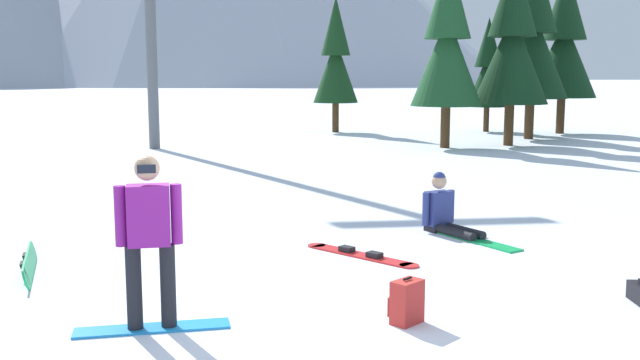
{
  "coord_description": "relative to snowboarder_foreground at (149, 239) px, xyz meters",
  "views": [
    {
      "loc": [
        -0.82,
        -6.96,
        2.45
      ],
      "look_at": [
        0.41,
        2.9,
        1.0
      ],
      "focal_mm": 40.36,
      "sensor_mm": 36.0,
      "label": 1
    }
  ],
  "objects": [
    {
      "name": "pine_tree_young",
      "position": [
        14.77,
        22.34,
        2.87
      ],
      "size": [
        2.81,
        2.81,
        6.92
      ],
      "color": "#472D19",
      "rests_on": "ground_plane"
    },
    {
      "name": "loose_snowboard_far_spare",
      "position": [
        2.52,
        2.58,
        -0.88
      ],
      "size": [
        1.42,
        1.61,
        0.09
      ],
      "color": "red",
      "rests_on": "ground_plane"
    },
    {
      "name": "loose_snowboard_near_left",
      "position": [
        -1.74,
        2.23,
        -0.77
      ],
      "size": [
        0.43,
        1.71,
        0.25
      ],
      "color": "#19B259",
      "rests_on": "ground_plane"
    },
    {
      "name": "pine_tree_leaning",
      "position": [
        8.08,
        16.99,
        2.62
      ],
      "size": [
        2.41,
        2.41,
        6.46
      ],
      "color": "#472D19",
      "rests_on": "ground_plane"
    },
    {
      "name": "snowboarder_midground",
      "position": [
        4.11,
        3.86,
        -0.58
      ],
      "size": [
        1.11,
        1.77,
        0.95
      ],
      "color": "black",
      "rests_on": "ground_plane"
    },
    {
      "name": "backpack_red",
      "position": [
        2.49,
        -0.13,
        -0.69
      ],
      "size": [
        0.38,
        0.37,
        0.47
      ],
      "color": "red",
      "rests_on": "ground_plane"
    },
    {
      "name": "pine_tree_short",
      "position": [
        10.54,
        17.47,
        2.72
      ],
      "size": [
        2.59,
        2.59,
        6.64
      ],
      "color": "#472D19",
      "rests_on": "ground_plane"
    },
    {
      "name": "snowboarder_foreground",
      "position": [
        0.0,
        0.0,
        0.0
      ],
      "size": [
        1.5,
        0.4,
        1.7
      ],
      "color": "#1E8CD8",
      "rests_on": "ground_plane"
    },
    {
      "name": "pine_tree_slender",
      "position": [
        12.35,
        19.96,
        2.99
      ],
      "size": [
        2.79,
        2.79,
        7.14
      ],
      "color": "#472D19",
      "rests_on": "ground_plane"
    },
    {
      "name": "ground_plane",
      "position": [
        1.61,
        0.11,
        -0.9
      ],
      "size": [
        800.0,
        800.0,
        0.0
      ],
      "primitive_type": "plane",
      "color": "silver"
    },
    {
      "name": "pine_tree_broad",
      "position": [
        11.98,
        23.69,
        1.8
      ],
      "size": [
        1.82,
        1.82,
        4.95
      ],
      "color": "#472D19",
      "rests_on": "ground_plane"
    },
    {
      "name": "pine_tree_tall",
      "position": [
        5.34,
        24.22,
        2.26
      ],
      "size": [
        1.95,
        1.95,
        5.82
      ],
      "color": "#472D19",
      "rests_on": "ground_plane"
    }
  ]
}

